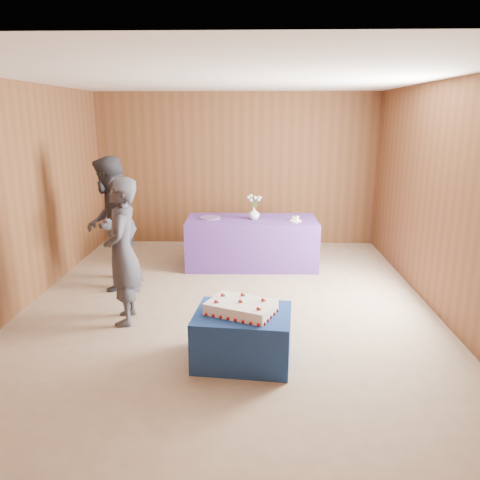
{
  "coord_description": "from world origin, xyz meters",
  "views": [
    {
      "loc": [
        0.3,
        -5.43,
        2.31
      ],
      "look_at": [
        0.14,
        0.1,
        0.82
      ],
      "focal_mm": 35.0,
      "sensor_mm": 36.0,
      "label": 1
    }
  ],
  "objects_px": {
    "cake_table": "(243,337)",
    "serving_table": "(252,242)",
    "sheet_cake": "(241,307)",
    "guest_right": "(110,224)",
    "vase": "(254,213)",
    "guest_left": "(122,252)"
  },
  "relations": [
    {
      "from": "cake_table",
      "to": "serving_table",
      "type": "bearing_deg",
      "value": 94.57
    },
    {
      "from": "sheet_cake",
      "to": "guest_right",
      "type": "distance_m",
      "value": 2.7
    },
    {
      "from": "guest_right",
      "to": "serving_table",
      "type": "bearing_deg",
      "value": 111.06
    },
    {
      "from": "cake_table",
      "to": "guest_right",
      "type": "height_order",
      "value": "guest_right"
    },
    {
      "from": "vase",
      "to": "guest_right",
      "type": "bearing_deg",
      "value": -153.17
    },
    {
      "from": "vase",
      "to": "cake_table",
      "type": "bearing_deg",
      "value": -91.97
    },
    {
      "from": "cake_table",
      "to": "sheet_cake",
      "type": "height_order",
      "value": "sheet_cake"
    },
    {
      "from": "serving_table",
      "to": "guest_right",
      "type": "xyz_separation_m",
      "value": [
        -1.9,
        -1.0,
        0.52
      ]
    },
    {
      "from": "guest_right",
      "to": "vase",
      "type": "bearing_deg",
      "value": 110.12
    },
    {
      "from": "guest_left",
      "to": "guest_right",
      "type": "height_order",
      "value": "guest_right"
    },
    {
      "from": "cake_table",
      "to": "vase",
      "type": "height_order",
      "value": "vase"
    },
    {
      "from": "sheet_cake",
      "to": "guest_left",
      "type": "relative_size",
      "value": 0.45
    },
    {
      "from": "sheet_cake",
      "to": "guest_right",
      "type": "xyz_separation_m",
      "value": [
        -1.81,
        1.98,
        0.34
      ]
    },
    {
      "from": "guest_right",
      "to": "cake_table",
      "type": "bearing_deg",
      "value": 36.1
    },
    {
      "from": "sheet_cake",
      "to": "guest_left",
      "type": "xyz_separation_m",
      "value": [
        -1.34,
        0.86,
        0.28
      ]
    },
    {
      "from": "serving_table",
      "to": "guest_left",
      "type": "bearing_deg",
      "value": -125.18
    },
    {
      "from": "serving_table",
      "to": "guest_left",
      "type": "distance_m",
      "value": 2.59
    },
    {
      "from": "cake_table",
      "to": "sheet_cake",
      "type": "bearing_deg",
      "value": -156.04
    },
    {
      "from": "guest_left",
      "to": "guest_right",
      "type": "bearing_deg",
      "value": -165.48
    },
    {
      "from": "serving_table",
      "to": "vase",
      "type": "xyz_separation_m",
      "value": [
        0.03,
        -0.02,
        0.47
      ]
    },
    {
      "from": "sheet_cake",
      "to": "guest_left",
      "type": "bearing_deg",
      "value": 170.52
    },
    {
      "from": "serving_table",
      "to": "sheet_cake",
      "type": "height_order",
      "value": "serving_table"
    }
  ]
}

